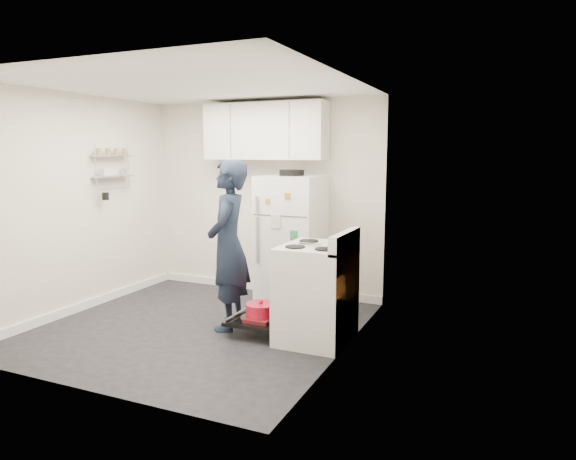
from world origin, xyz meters
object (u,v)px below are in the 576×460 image
at_px(refrigerator, 292,239).
at_px(person, 228,245).
at_px(open_oven_door, 261,314).
at_px(electric_range, 315,294).

bearing_deg(refrigerator, person, -102.19).
bearing_deg(person, open_oven_door, 71.12).
relative_size(open_oven_door, refrigerator, 0.43).
height_order(refrigerator, person, person).
distance_m(open_oven_door, refrigerator, 1.29).
bearing_deg(open_oven_door, electric_range, 3.46).
bearing_deg(open_oven_door, refrigerator, 97.58).
xyz_separation_m(refrigerator, person, (-0.24, -1.11, 0.09)).
xyz_separation_m(electric_range, refrigerator, (-0.72, 1.10, 0.32)).
relative_size(electric_range, open_oven_door, 1.57).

